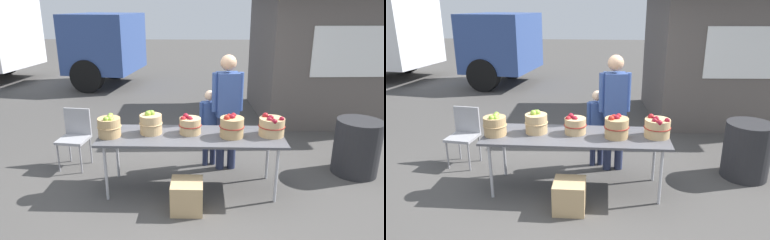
% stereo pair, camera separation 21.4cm
% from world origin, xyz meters
% --- Properties ---
extents(ground_plane, '(40.00, 40.00, 0.00)m').
position_xyz_m(ground_plane, '(0.00, 0.00, 0.00)').
color(ground_plane, '#474442').
extents(market_table, '(2.30, 0.76, 0.75)m').
position_xyz_m(market_table, '(0.00, 0.00, 0.71)').
color(market_table, '#4C4C51').
rests_on(market_table, ground).
extents(apple_basket_green_0, '(0.30, 0.30, 0.28)m').
position_xyz_m(apple_basket_green_0, '(-1.01, -0.07, 0.88)').
color(apple_basket_green_0, tan).
rests_on(apple_basket_green_0, market_table).
extents(apple_basket_green_1, '(0.30, 0.30, 0.30)m').
position_xyz_m(apple_basket_green_1, '(-0.51, 0.06, 0.89)').
color(apple_basket_green_1, tan).
rests_on(apple_basket_green_1, market_table).
extents(apple_basket_red_0, '(0.29, 0.29, 0.26)m').
position_xyz_m(apple_basket_red_0, '(-0.02, 0.07, 0.86)').
color(apple_basket_red_0, tan).
rests_on(apple_basket_red_0, market_table).
extents(apple_basket_red_1, '(0.31, 0.31, 0.29)m').
position_xyz_m(apple_basket_red_1, '(0.50, -0.03, 0.88)').
color(apple_basket_red_1, tan).
rests_on(apple_basket_red_1, market_table).
extents(apple_basket_red_2, '(0.33, 0.33, 0.27)m').
position_xyz_m(apple_basket_red_2, '(1.00, 0.03, 0.87)').
color(apple_basket_red_2, tan).
rests_on(apple_basket_red_2, market_table).
extents(vendor_adult, '(0.44, 0.27, 1.67)m').
position_xyz_m(vendor_adult, '(0.48, 0.62, 0.98)').
color(vendor_adult, '#262D4C').
rests_on(vendor_adult, ground).
extents(child_customer, '(0.29, 0.21, 1.15)m').
position_xyz_m(child_customer, '(0.24, 0.73, 0.68)').
color(child_customer, '#262D4C').
rests_on(child_customer, ground).
extents(box_truck, '(7.93, 3.26, 2.75)m').
position_xyz_m(box_truck, '(-6.24, 6.63, 1.49)').
color(box_truck, white).
rests_on(box_truck, ground).
extents(food_kiosk, '(3.65, 3.09, 2.74)m').
position_xyz_m(food_kiosk, '(2.84, 3.46, 1.38)').
color(food_kiosk, '#59514C').
rests_on(food_kiosk, ground).
extents(folding_chair, '(0.45, 0.45, 0.86)m').
position_xyz_m(folding_chair, '(-1.72, 0.66, 0.51)').
color(folding_chair, '#99999E').
rests_on(folding_chair, ground).
extents(trash_barrel, '(0.62, 0.62, 0.79)m').
position_xyz_m(trash_barrel, '(2.32, 0.52, 0.39)').
color(trash_barrel, '#262628').
rests_on(trash_barrel, ground).
extents(produce_crate, '(0.37, 0.37, 0.37)m').
position_xyz_m(produce_crate, '(-0.04, -0.51, 0.18)').
color(produce_crate, tan).
rests_on(produce_crate, ground).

